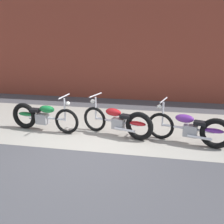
{
  "coord_description": "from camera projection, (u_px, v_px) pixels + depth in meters",
  "views": [
    {
      "loc": [
        1.62,
        -5.24,
        2.59
      ],
      "look_at": [
        0.47,
        0.7,
        0.75
      ],
      "focal_mm": 42.33,
      "sensor_mm": 36.0,
      "label": 1
    }
  ],
  "objects": [
    {
      "name": "ground_plane",
      "position": [
        86.0,
        151.0,
        5.97
      ],
      "size": [
        80.0,
        80.0,
        0.0
      ],
      "primitive_type": "plane",
      "color": "#47474C"
    },
    {
      "name": "motorcycle_green",
      "position": [
        40.0,
        116.0,
        7.15
      ],
      "size": [
        2.0,
        0.61,
        1.03
      ],
      "rotation": [
        0.0,
        0.0,
        -0.12
      ],
      "color": "black",
      "rests_on": "ground"
    },
    {
      "name": "motorcycle_red",
      "position": [
        121.0,
        122.0,
        6.72
      ],
      "size": [
        1.94,
        0.83,
        1.03
      ],
      "rotation": [
        0.0,
        0.0,
        2.84
      ],
      "color": "black",
      "rests_on": "ground"
    },
    {
      "name": "brick_building_wall",
      "position": [
        123.0,
        18.0,
        9.96
      ],
      "size": [
        36.0,
        0.5,
        6.2
      ],
      "primitive_type": "cube",
      "color": "brown",
      "rests_on": "ground"
    },
    {
      "name": "sidewalk_slab",
      "position": [
        103.0,
        125.0,
        7.62
      ],
      "size": [
        36.0,
        3.5,
        0.01
      ],
      "primitive_type": "cube",
      "color": "#9E998E",
      "rests_on": "ground"
    },
    {
      "name": "motorcycle_purple",
      "position": [
        194.0,
        129.0,
        6.23
      ],
      "size": [
        1.96,
        0.78,
        1.03
      ],
      "rotation": [
        0.0,
        0.0,
        2.87
      ],
      "color": "black",
      "rests_on": "ground"
    }
  ]
}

